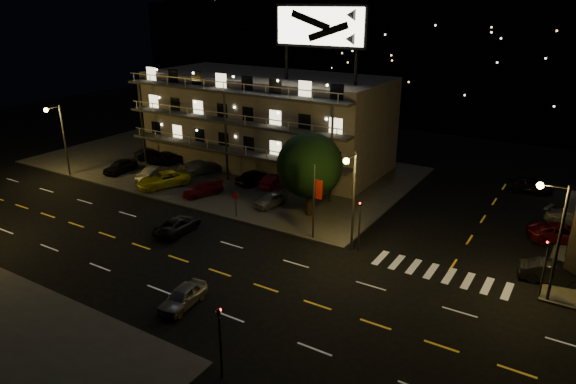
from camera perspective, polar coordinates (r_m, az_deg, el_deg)
The scene contains 29 objects.
ground at distance 38.85m, azimuth -9.91°, elevation -8.05°, with size 140.00×140.00×0.00m, color black.
curb_nw at distance 61.30m, azimuth -7.53°, elevation 2.96°, with size 44.00×24.00×0.15m, color #393836.
motel at distance 60.60m, azimuth -2.42°, elevation 8.07°, with size 28.00×13.80×18.10m.
hill_backdrop at distance 98.56m, azimuth 14.96°, elevation 15.88°, with size 120.00×25.00×24.00m.
streetlight_nw at distance 60.82m, azimuth -23.97°, elevation 6.00°, with size 0.44×1.92×8.00m.
streetlight_nc at distance 38.59m, azimuth 7.12°, elevation 0.01°, with size 0.44×1.92×8.00m.
streetlight_ne at distance 36.00m, azimuth 27.48°, elevation -3.81°, with size 1.92×0.44×8.00m.
signal_nw at distance 39.77m, azimuth 7.97°, elevation -3.11°, with size 0.20×0.27×4.60m.
signal_sw at distance 27.00m, azimuth -7.57°, elevation -15.51°, with size 0.20×0.27×4.60m.
signal_ne at distance 37.15m, azimuth 26.70°, elevation -7.03°, with size 0.27×0.20×4.60m.
banner_north at distance 40.94m, azimuth 2.97°, elevation -0.93°, with size 0.83×0.16×6.40m.
stop_sign at distance 45.84m, azimuth -5.84°, elevation -0.92°, with size 0.91×0.11×2.61m.
tree at distance 45.08m, azimuth 2.36°, elevation 2.78°, with size 6.03×5.81×7.59m.
lot_car_0 at distance 60.88m, azimuth -18.13°, elevation 2.76°, with size 1.71×4.24×1.45m, color black.
lot_car_1 at distance 57.47m, azimuth -14.98°, elevation 1.99°, with size 1.38×3.96×1.30m, color gray.
lot_car_2 at distance 54.90m, azimuth -13.69°, elevation 1.36°, with size 2.54×5.50×1.53m, color yellow.
lot_car_3 at distance 51.78m, azimuth -9.45°, elevation 0.34°, with size 1.73×4.25×1.23m, color maroon.
lot_car_4 at distance 48.34m, azimuth -1.91°, elevation -0.85°, with size 1.48×3.67×1.25m, color gray.
lot_car_5 at distance 65.14m, azimuth -14.98°, elevation 4.14°, with size 1.35×3.88×1.28m, color black.
lot_car_6 at distance 62.74m, azimuth -13.10°, elevation 3.75°, with size 2.36×5.12×1.42m, color black.
lot_car_7 at distance 58.40m, azimuth -9.65°, elevation 2.78°, with size 2.06×5.07×1.47m, color gray.
lot_car_8 at distance 54.30m, azimuth -3.69°, elevation 1.71°, with size 1.81×4.50×1.53m, color black.
lot_car_9 at distance 53.37m, azimuth -1.36°, elevation 1.30°, with size 1.42×4.06×1.34m, color maroon.
side_car_0 at distance 40.27m, azimuth 27.49°, elevation -7.97°, with size 1.58×4.52×1.49m, color black.
side_car_1 at distance 47.19m, azimuth 28.19°, elevation -4.04°, with size 2.40×5.20×1.45m, color maroon.
side_car_2 at distance 50.47m, azimuth 29.26°, elevation -2.75°, with size 1.95×4.80×1.39m, color gray.
side_car_3 at distance 57.90m, azimuth 25.28°, elevation 0.76°, with size 1.79×4.44×1.51m, color black.
road_car_east at distance 34.04m, azimuth -11.63°, elevation -11.31°, with size 1.56×3.87×1.32m, color gray.
road_car_west at distance 44.25m, azimuth -12.13°, elevation -3.60°, with size 2.12×4.61×1.28m, color black.
Camera 1 is at (23.28, -25.10, 18.36)m, focal length 32.00 mm.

